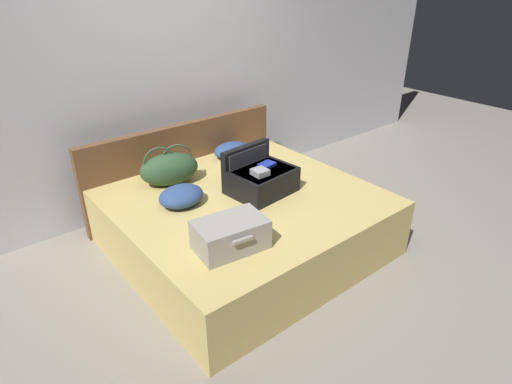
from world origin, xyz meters
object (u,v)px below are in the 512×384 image
Objects in this scene: bed at (246,222)px; duffel_bag at (169,169)px; hard_case_large at (261,178)px; pillow_near_headboard at (181,196)px; hard_case_medium at (230,235)px; pillow_center_head at (231,150)px.

duffel_bag is (-0.36, 0.59, 0.39)m from bed.
pillow_near_headboard is at bearing 155.23° from hard_case_large.
hard_case_large is at bearing 44.18° from hard_case_medium.
pillow_near_headboard is 0.98× the size of pillow_center_head.
hard_case_medium is at bearing -126.39° from pillow_center_head.
bed is 0.91m from pillow_center_head.
hard_case_large reaches higher than pillow_center_head.
hard_case_medium is 1.37× the size of pillow_near_headboard.
hard_case_large is at bearing -19.02° from pillow_near_headboard.
bed is 0.81m from hard_case_medium.
hard_case_large is at bearing -49.57° from duffel_bag.
pillow_center_head is (0.25, 0.76, -0.06)m from hard_case_large.
bed is at bearing -23.73° from pillow_near_headboard.
hard_case_large reaches higher than bed.
bed is 3.62× the size of duffel_bag.
hard_case_large reaches higher than duffel_bag.
duffel_bag is 1.52× the size of pillow_near_headboard.
pillow_center_head is (0.41, 0.75, 0.32)m from bed.
bed is 0.41m from hard_case_large.
bed is 0.80m from duffel_bag.
hard_case_medium is (-0.52, -0.51, 0.35)m from bed.
pillow_near_headboard is (-0.47, 0.21, 0.32)m from bed.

